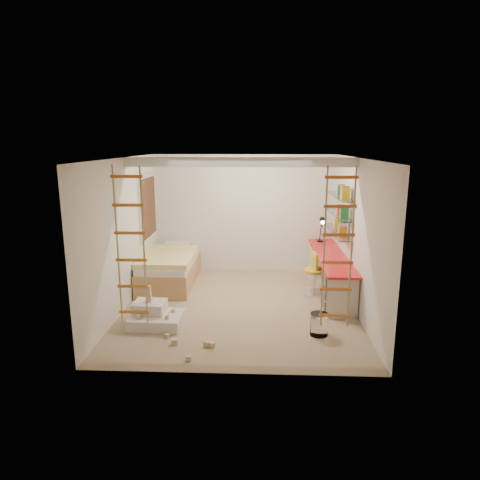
{
  "coord_description": "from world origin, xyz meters",
  "views": [
    {
      "loc": [
        0.32,
        -7.13,
        2.85
      ],
      "look_at": [
        0.0,
        0.3,
        1.15
      ],
      "focal_mm": 32.0,
      "sensor_mm": 36.0,
      "label": 1
    }
  ],
  "objects_px": {
    "desk": "(330,272)",
    "swivel_chair": "(314,279)",
    "bed": "(170,268)",
    "play_platform": "(155,316)"
  },
  "relations": [
    {
      "from": "bed",
      "to": "play_platform",
      "type": "relative_size",
      "value": 2.41
    },
    {
      "from": "play_platform",
      "to": "desk",
      "type": "bearing_deg",
      "value": 28.93
    },
    {
      "from": "bed",
      "to": "play_platform",
      "type": "bearing_deg",
      "value": -85.38
    },
    {
      "from": "swivel_chair",
      "to": "desk",
      "type": "bearing_deg",
      "value": 25.28
    },
    {
      "from": "desk",
      "to": "bed",
      "type": "height_order",
      "value": "desk"
    },
    {
      "from": "desk",
      "to": "swivel_chair",
      "type": "xyz_separation_m",
      "value": [
        -0.32,
        -0.15,
        -0.1
      ]
    },
    {
      "from": "desk",
      "to": "swivel_chair",
      "type": "height_order",
      "value": "swivel_chair"
    },
    {
      "from": "bed",
      "to": "desk",
      "type": "bearing_deg",
      "value": -6.49
    },
    {
      "from": "desk",
      "to": "play_platform",
      "type": "height_order",
      "value": "desk"
    },
    {
      "from": "desk",
      "to": "swivel_chair",
      "type": "distance_m",
      "value": 0.37
    }
  ]
}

